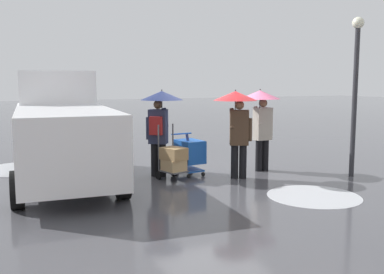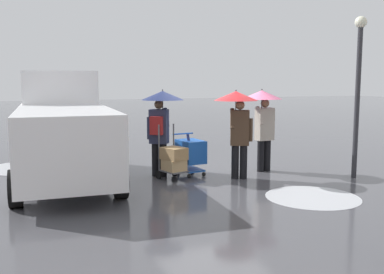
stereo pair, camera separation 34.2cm
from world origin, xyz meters
TOP-DOWN VIEW (x-y plane):
  - ground_plane at (0.00, 0.00)m, footprint 90.00×90.00m
  - slush_patch_under_van at (4.38, -2.48)m, footprint 2.15×2.15m
  - slush_patch_mid_street at (-0.95, 2.94)m, footprint 1.91×1.91m
  - cargo_van_parked_right at (3.59, -0.32)m, footprint 2.40×5.43m
  - shopping_cart_vendor at (0.58, 0.03)m, footprint 0.65×0.88m
  - hand_dolly_boxes at (1.16, 0.38)m, footprint 0.70×0.82m
  - pedestrian_pink_side at (-0.31, 0.83)m, footprint 1.04×1.04m
  - pedestrian_black_side at (1.31, -0.11)m, footprint 1.04×1.04m
  - pedestrian_white_side at (-1.32, 0.29)m, footprint 1.04×1.04m
  - street_lamp at (-3.03, 1.77)m, footprint 0.28×0.28m

SIDE VIEW (x-z plane):
  - ground_plane at x=0.00m, z-range 0.00..0.00m
  - slush_patch_under_van at x=4.38m, z-range 0.00..0.01m
  - slush_patch_mid_street at x=-0.95m, z-range 0.00..0.01m
  - hand_dolly_boxes at x=1.16m, z-range -0.17..1.15m
  - shopping_cart_vendor at x=0.58m, z-range 0.05..1.09m
  - cargo_van_parked_right at x=3.59m, z-range -0.12..2.48m
  - pedestrian_black_side at x=1.31m, z-range 0.50..2.64m
  - pedestrian_pink_side at x=-0.31m, z-range 0.51..2.66m
  - pedestrian_white_side at x=-1.32m, z-range 0.51..2.66m
  - street_lamp at x=-3.03m, z-range 0.44..4.30m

